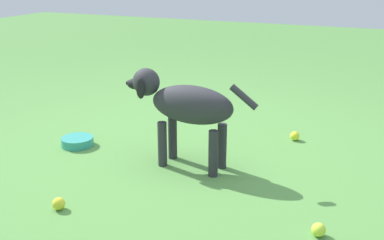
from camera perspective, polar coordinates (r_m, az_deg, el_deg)
name	(u,v)px	position (r m, az deg, el deg)	size (l,w,h in m)	color
ground	(172,150)	(3.22, -2.36, -3.58)	(14.00, 14.00, 0.00)	#548C42
dog	(184,105)	(2.85, -0.92, 1.79)	(0.88, 0.23, 0.59)	#2D2D33
tennis_ball_0	(319,230)	(2.33, 14.95, -12.61)	(0.07, 0.07, 0.07)	#C4E13D
tennis_ball_1	(59,204)	(2.56, -15.71, -9.65)	(0.07, 0.07, 0.07)	yellow
tennis_ball_2	(295,136)	(3.45, 12.24, -1.88)	(0.07, 0.07, 0.07)	yellow
water_bowl	(77,142)	(3.37, -13.59, -2.53)	(0.22, 0.22, 0.06)	teal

